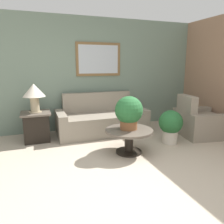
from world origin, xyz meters
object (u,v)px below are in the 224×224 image
(coffee_table, at_px, (129,136))
(potted_plant_floor, at_px, (171,125))
(armchair, at_px, (199,123))
(side_table, at_px, (37,126))
(table_lamp, at_px, (34,93))
(potted_plant_on_table, at_px, (129,112))
(couch_main, at_px, (101,120))

(coffee_table, relative_size, potted_plant_floor, 1.26)
(armchair, distance_m, side_table, 3.48)
(coffee_table, distance_m, table_lamp, 2.06)
(coffee_table, height_order, potted_plant_on_table, potted_plant_on_table)
(potted_plant_floor, bearing_deg, potted_plant_on_table, -171.33)
(armchair, relative_size, potted_plant_floor, 1.64)
(armchair, bearing_deg, couch_main, 74.65)
(armchair, distance_m, coffee_table, 1.91)
(side_table, xyz_separation_m, potted_plant_floor, (2.48, -1.04, 0.07))
(potted_plant_floor, bearing_deg, armchair, 13.28)
(couch_main, height_order, potted_plant_floor, couch_main)
(table_lamp, distance_m, potted_plant_on_table, 1.94)
(side_table, xyz_separation_m, table_lamp, (0.00, 0.00, 0.69))
(armchair, relative_size, side_table, 1.83)
(table_lamp, distance_m, potted_plant_floor, 2.76)
(armchair, relative_size, table_lamp, 1.88)
(potted_plant_on_table, xyz_separation_m, potted_plant_floor, (0.97, 0.15, -0.36))
(potted_plant_on_table, bearing_deg, couch_main, 95.54)
(armchair, bearing_deg, coffee_table, 110.52)
(potted_plant_on_table, bearing_deg, table_lamp, 141.86)
(armchair, xyz_separation_m, side_table, (-3.38, 0.83, 0.02))
(table_lamp, xyz_separation_m, potted_plant_on_table, (1.52, -1.19, -0.25))
(table_lamp, relative_size, potted_plant_on_table, 0.99)
(coffee_table, xyz_separation_m, side_table, (-1.51, 1.22, -0.01))
(side_table, relative_size, table_lamp, 1.03)
(potted_plant_on_table, bearing_deg, coffee_table, -94.37)
(couch_main, distance_m, coffee_table, 1.28)
(couch_main, distance_m, potted_plant_floor, 1.55)
(table_lamp, relative_size, potted_plant_floor, 0.87)
(potted_plant_on_table, distance_m, potted_plant_floor, 1.04)
(armchair, height_order, table_lamp, table_lamp)
(side_table, height_order, potted_plant_on_table, potted_plant_on_table)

